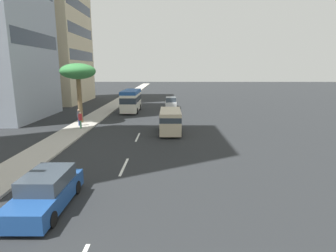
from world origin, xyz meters
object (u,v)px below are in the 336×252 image
pedestrian_near_lamp (79,116)px  palm_tree (78,73)px  car_second (47,192)px  van_third (170,120)px  pedestrian_mid_block (80,119)px  car_fourth (171,103)px  minibus_lead (131,100)px

pedestrian_near_lamp → palm_tree: (1.83, 0.39, 4.58)m
car_second → van_third: (14.66, -5.59, 0.52)m
pedestrian_mid_block → palm_tree: 5.74m
car_fourth → palm_tree: palm_tree is taller
car_fourth → pedestrian_mid_block: size_ratio=2.75×
van_third → pedestrian_mid_block: van_third is taller
car_second → pedestrian_near_lamp: size_ratio=2.68×
van_third → minibus_lead: bearing=22.7°
car_second → van_third: van_third is taller
van_third → pedestrian_near_lamp: 10.19m
car_second → pedestrian_mid_block: (16.04, 3.59, 0.34)m
pedestrian_near_lamp → pedestrian_mid_block: size_ratio=1.03×
minibus_lead → car_second: minibus_lead is taller
van_third → car_fourth: size_ratio=1.07×
pedestrian_mid_block → van_third: bearing=-66.3°
car_second → car_fourth: size_ratio=1.01×
van_third → pedestrian_near_lamp: (2.81, 9.79, -0.15)m
minibus_lead → van_third: 14.65m
minibus_lead → car_fourth: 7.16m
minibus_lead → palm_tree: palm_tree is taller
car_second → car_fourth: car_fourth is taller
car_second → car_fourth: 32.79m
car_fourth → palm_tree: bearing=141.4°
car_fourth → pedestrian_mid_block: bearing=150.1°
car_second → van_third: 15.70m
van_third → pedestrian_mid_block: bearing=81.5°
van_third → palm_tree: palm_tree is taller
minibus_lead → pedestrian_near_lamp: 11.49m
palm_tree → car_fourth: bearing=-38.6°
minibus_lead → car_second: 28.19m
van_third → palm_tree: (4.64, 10.19, 4.44)m
palm_tree → minibus_lead: bearing=-27.1°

